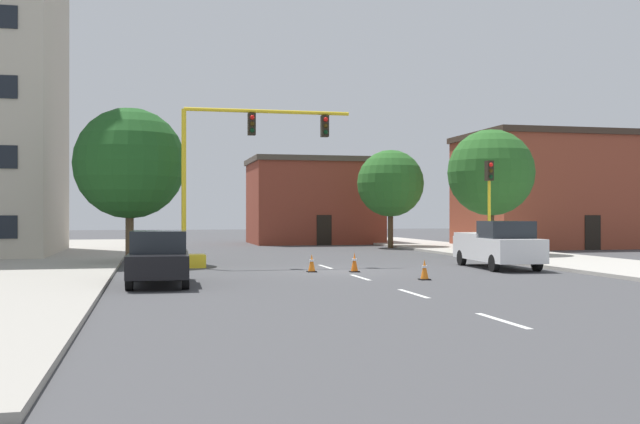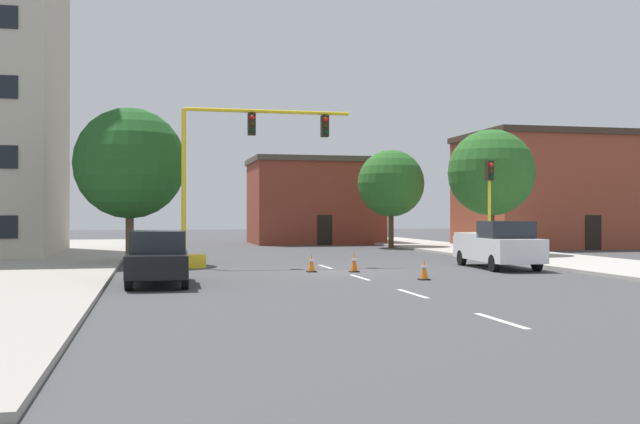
# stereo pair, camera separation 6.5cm
# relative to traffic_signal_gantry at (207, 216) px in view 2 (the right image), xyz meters

# --- Properties ---
(ground_plane) EXTENTS (160.00, 160.00, 0.00)m
(ground_plane) POSITION_rel_traffic_signal_gantry_xyz_m (4.97, -3.41, -2.19)
(ground_plane) COLOR #424244
(sidewalk_left) EXTENTS (6.00, 56.00, 0.14)m
(sidewalk_left) POSITION_rel_traffic_signal_gantry_xyz_m (-6.70, 4.59, -2.12)
(sidewalk_left) COLOR #9E998E
(sidewalk_left) RESTS_ON ground_plane
(sidewalk_right) EXTENTS (6.00, 56.00, 0.14)m
(sidewalk_right) POSITION_rel_traffic_signal_gantry_xyz_m (16.64, 4.59, -2.12)
(sidewalk_right) COLOR #B2ADA3
(sidewalk_right) RESTS_ON ground_plane
(lane_stripe_seg_0) EXTENTS (0.16, 2.40, 0.01)m
(lane_stripe_seg_0) POSITION_rel_traffic_signal_gantry_xyz_m (4.97, -17.41, -2.18)
(lane_stripe_seg_0) COLOR silver
(lane_stripe_seg_0) RESTS_ON ground_plane
(lane_stripe_seg_1) EXTENTS (0.16, 2.40, 0.01)m
(lane_stripe_seg_1) POSITION_rel_traffic_signal_gantry_xyz_m (4.97, -11.91, -2.18)
(lane_stripe_seg_1) COLOR silver
(lane_stripe_seg_1) RESTS_ON ground_plane
(lane_stripe_seg_2) EXTENTS (0.16, 2.40, 0.01)m
(lane_stripe_seg_2) POSITION_rel_traffic_signal_gantry_xyz_m (4.97, -6.41, -2.18)
(lane_stripe_seg_2) COLOR silver
(lane_stripe_seg_2) RESTS_ON ground_plane
(lane_stripe_seg_3) EXTENTS (0.16, 2.40, 0.01)m
(lane_stripe_seg_3) POSITION_rel_traffic_signal_gantry_xyz_m (4.97, -0.91, -2.18)
(lane_stripe_seg_3) COLOR silver
(lane_stripe_seg_3) RESTS_ON ground_plane
(building_brick_center) EXTENTS (9.89, 7.58, 6.55)m
(building_brick_center) POSITION_rel_traffic_signal_gantry_xyz_m (9.90, 24.08, 1.10)
(building_brick_center) COLOR brown
(building_brick_center) RESTS_ON ground_plane
(building_row_right) EXTENTS (12.46, 8.85, 7.77)m
(building_row_right) POSITION_rel_traffic_signal_gantry_xyz_m (24.87, 14.11, 1.71)
(building_row_right) COLOR brown
(building_row_right) RESTS_ON ground_plane
(traffic_signal_gantry) EXTENTS (8.14, 1.20, 6.83)m
(traffic_signal_gantry) POSITION_rel_traffic_signal_gantry_xyz_m (0.00, 0.00, 0.00)
(traffic_signal_gantry) COLOR yellow
(traffic_signal_gantry) RESTS_ON ground_plane
(traffic_light_pole_right) EXTENTS (0.32, 0.47, 4.80)m
(traffic_light_pole_right) POSITION_rel_traffic_signal_gantry_xyz_m (13.27, 0.42, 1.34)
(traffic_light_pole_right) COLOR yellow
(traffic_light_pole_right) RESTS_ON ground_plane
(tree_left_near) EXTENTS (4.95, 4.95, 7.02)m
(tree_left_near) POSITION_rel_traffic_signal_gantry_xyz_m (-3.29, 2.13, 2.35)
(tree_left_near) COLOR brown
(tree_left_near) RESTS_ON ground_plane
(tree_right_far) EXTENTS (4.49, 4.49, 6.59)m
(tree_right_far) POSITION_rel_traffic_signal_gantry_xyz_m (13.31, 15.43, 2.14)
(tree_right_far) COLOR #4C3823
(tree_right_far) RESTS_ON ground_plane
(tree_right_mid) EXTENTS (4.65, 4.65, 6.83)m
(tree_right_mid) POSITION_rel_traffic_signal_gantry_xyz_m (15.45, 4.78, 2.31)
(tree_right_mid) COLOR #4C3823
(tree_right_mid) RESTS_ON ground_plane
(pickup_truck_white) EXTENTS (2.35, 5.52, 1.99)m
(pickup_truck_white) POSITION_rel_traffic_signal_gantry_xyz_m (11.83, -3.37, -1.21)
(pickup_truck_white) COLOR white
(pickup_truck_white) RESTS_ON ground_plane
(sedan_black_near_left) EXTENTS (1.99, 4.55, 1.74)m
(sedan_black_near_left) POSITION_rel_traffic_signal_gantry_xyz_m (-2.10, -7.68, -1.30)
(sedan_black_near_left) COLOR black
(sedan_black_near_left) RESTS_ON ground_plane
(traffic_cone_roadside_a) EXTENTS (0.36, 0.36, 0.71)m
(traffic_cone_roadside_a) POSITION_rel_traffic_signal_gantry_xyz_m (6.86, -7.84, -1.84)
(traffic_cone_roadside_a) COLOR black
(traffic_cone_roadside_a) RESTS_ON ground_plane
(traffic_cone_roadside_b) EXTENTS (0.36, 0.36, 0.76)m
(traffic_cone_roadside_b) POSITION_rel_traffic_signal_gantry_xyz_m (5.43, -3.98, -1.81)
(traffic_cone_roadside_b) COLOR black
(traffic_cone_roadside_b) RESTS_ON ground_plane
(traffic_cone_roadside_c) EXTENTS (0.36, 0.36, 0.71)m
(traffic_cone_roadside_c) POSITION_rel_traffic_signal_gantry_xyz_m (3.79, -3.60, -1.84)
(traffic_cone_roadside_c) COLOR black
(traffic_cone_roadside_c) RESTS_ON ground_plane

